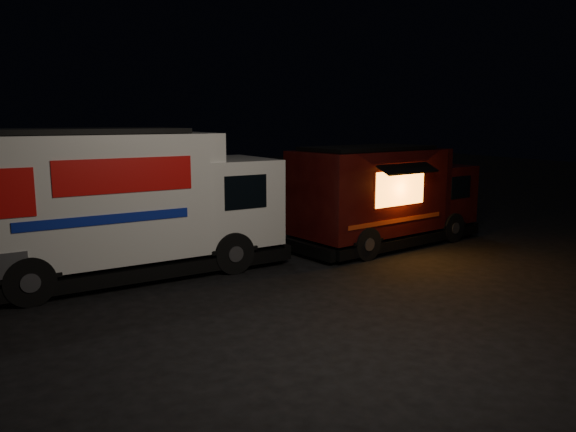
# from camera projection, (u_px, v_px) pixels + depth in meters

# --- Properties ---
(ground) EXTENTS (80.00, 80.00, 0.00)m
(ground) POSITION_uv_depth(u_px,v_px,m) (263.00, 298.00, 11.78)
(ground) COLOR black
(ground) RESTS_ON ground
(white_truck) EXTENTS (7.91, 3.24, 3.50)m
(white_truck) POSITION_uv_depth(u_px,v_px,m) (126.00, 203.00, 13.21)
(white_truck) COLOR silver
(white_truck) RESTS_ON ground
(red_truck) EXTENTS (6.64, 3.41, 2.95)m
(red_truck) POSITION_uv_depth(u_px,v_px,m) (387.00, 195.00, 16.64)
(red_truck) COLOR #3B0D0A
(red_truck) RESTS_ON ground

